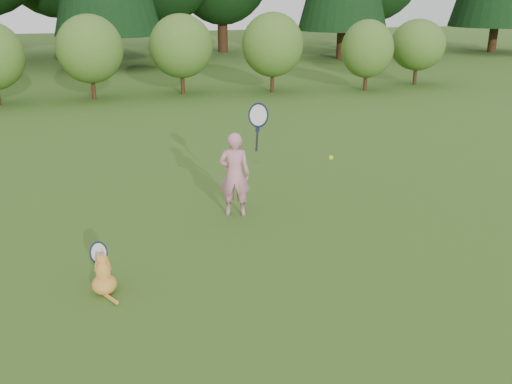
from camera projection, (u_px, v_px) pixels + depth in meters
name	position (u px, v px, depth m)	size (l,w,h in m)	color
ground	(259.00, 263.00, 7.45)	(100.00, 100.00, 0.00)	#315217
shrub_row	(145.00, 56.00, 18.75)	(28.00, 3.00, 2.80)	#416720
child	(235.00, 172.00, 8.86)	(0.80, 0.56, 2.01)	#D17D95
cat	(103.00, 272.00, 6.66)	(0.34, 0.69, 0.67)	orange
tennis_ball	(331.00, 158.00, 8.75)	(0.08, 0.08, 0.08)	#C3D619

